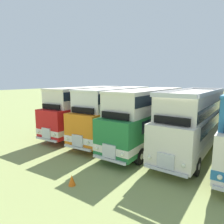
# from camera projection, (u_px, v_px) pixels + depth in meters

# --- Properties ---
(ground_plane) EXTENTS (200.00, 200.00, 0.00)m
(ground_plane) POSITION_uv_depth(u_px,v_px,m) (168.00, 149.00, 15.21)
(ground_plane) COLOR #8C9956
(bus_first_in_row) EXTENTS (2.83, 10.03, 4.49)m
(bus_first_in_row) POSITION_uv_depth(u_px,v_px,m) (87.00, 108.00, 19.52)
(bus_first_in_row) COLOR red
(bus_first_in_row) RESTS_ON ground
(bus_second_in_row) EXTENTS (2.95, 10.47, 4.49)m
(bus_second_in_row) POSITION_uv_depth(u_px,v_px,m) (116.00, 111.00, 17.83)
(bus_second_in_row) COLOR orange
(bus_second_in_row) RESTS_ON ground
(bus_third_in_row) EXTENTS (2.82, 10.21, 4.49)m
(bus_third_in_row) POSITION_uv_depth(u_px,v_px,m) (147.00, 115.00, 15.52)
(bus_third_in_row) COLOR #237538
(bus_third_in_row) RESTS_ON ground
(bus_fourth_in_row) EXTENTS (3.00, 10.44, 4.52)m
(bus_fourth_in_row) POSITION_uv_depth(u_px,v_px,m) (193.00, 120.00, 14.15)
(bus_fourth_in_row) COLOR silver
(bus_fourth_in_row) RESTS_ON ground
(cone_mid_row) EXTENTS (0.36, 0.36, 0.55)m
(cone_mid_row) POSITION_uv_depth(u_px,v_px,m) (72.00, 180.00, 9.88)
(cone_mid_row) COLOR orange
(cone_mid_row) RESTS_ON ground
(rope_fence_line) EXTENTS (22.58, 0.08, 1.05)m
(rope_fence_line) POSITION_uv_depth(u_px,v_px,m) (198.00, 116.00, 24.94)
(rope_fence_line) COLOR #8C704C
(rope_fence_line) RESTS_ON ground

